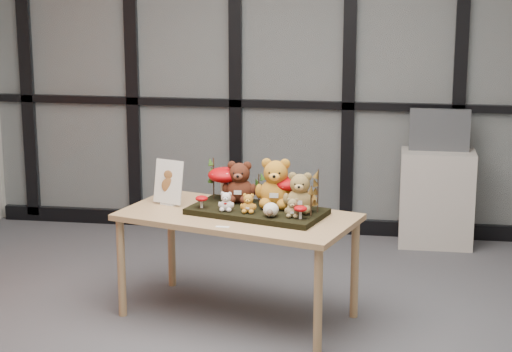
% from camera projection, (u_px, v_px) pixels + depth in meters
% --- Properties ---
extents(room_shell, '(5.00, 5.00, 5.00)m').
position_uv_depth(room_shell, '(239.00, 58.00, 4.83)').
color(room_shell, '#B2B1A9').
rests_on(room_shell, floor).
extents(glass_partition, '(4.90, 0.06, 2.78)m').
position_uv_depth(glass_partition, '(292.00, 58.00, 7.27)').
color(glass_partition, '#2D383F').
rests_on(glass_partition, floor).
extents(display_table, '(1.56, 1.09, 0.66)m').
position_uv_depth(display_table, '(238.00, 225.00, 5.67)').
color(display_table, '#A18557').
rests_on(display_table, floor).
extents(diorama_tray, '(0.90, 0.63, 0.04)m').
position_uv_depth(diorama_tray, '(257.00, 211.00, 5.65)').
color(diorama_tray, black).
rests_on(diorama_tray, display_table).
extents(bear_pooh_yellow, '(0.31, 0.29, 0.33)m').
position_uv_depth(bear_pooh_yellow, '(276.00, 180.00, 5.66)').
color(bear_pooh_yellow, '#BC7A20').
rests_on(bear_pooh_yellow, diorama_tray).
extents(bear_brown_medium, '(0.27, 0.25, 0.29)m').
position_uv_depth(bear_brown_medium, '(240.00, 180.00, 5.77)').
color(bear_brown_medium, '#461E11').
rests_on(bear_brown_medium, diorama_tray).
extents(bear_tan_back, '(0.25, 0.23, 0.27)m').
position_uv_depth(bear_tan_back, '(300.00, 190.00, 5.55)').
color(bear_tan_back, olive).
rests_on(bear_tan_back, diorama_tray).
extents(bear_small_yellow, '(0.12, 0.11, 0.13)m').
position_uv_depth(bear_small_yellow, '(248.00, 202.00, 5.54)').
color(bear_small_yellow, orange).
rests_on(bear_small_yellow, diorama_tray).
extents(bear_white_bow, '(0.12, 0.11, 0.13)m').
position_uv_depth(bear_white_bow, '(226.00, 200.00, 5.58)').
color(bear_white_bow, white).
rests_on(bear_white_bow, diorama_tray).
extents(bear_beige_small, '(0.12, 0.11, 0.13)m').
position_uv_depth(bear_beige_small, '(293.00, 206.00, 5.45)').
color(bear_beige_small, olive).
rests_on(bear_beige_small, diorama_tray).
extents(plush_cream_hedgehog, '(0.09, 0.08, 0.09)m').
position_uv_depth(plush_cream_hedgehog, '(271.00, 209.00, 5.46)').
color(plush_cream_hedgehog, white).
rests_on(plush_cream_hedgehog, diorama_tray).
extents(mushroom_back_left, '(0.20, 0.20, 0.23)m').
position_uv_depth(mushroom_back_left, '(224.00, 182.00, 5.83)').
color(mushroom_back_left, '#9F0509').
rests_on(mushroom_back_left, diorama_tray).
extents(mushroom_back_right, '(0.18, 0.18, 0.20)m').
position_uv_depth(mushroom_back_right, '(287.00, 190.00, 5.67)').
color(mushroom_back_right, '#9F0509').
rests_on(mushroom_back_right, diorama_tray).
extents(mushroom_front_left, '(0.08, 0.08, 0.09)m').
position_uv_depth(mushroom_front_left, '(202.00, 201.00, 5.65)').
color(mushroom_front_left, '#9F0509').
rests_on(mushroom_front_left, diorama_tray).
extents(mushroom_front_right, '(0.08, 0.08, 0.09)m').
position_uv_depth(mushroom_front_right, '(300.00, 212.00, 5.42)').
color(mushroom_front_right, '#9F0509').
rests_on(mushroom_front_right, diorama_tray).
extents(sprig_green_far_left, '(0.05, 0.05, 0.26)m').
position_uv_depth(sprig_green_far_left, '(214.00, 178.00, 5.85)').
color(sprig_green_far_left, '#12330B').
rests_on(sprig_green_far_left, diorama_tray).
extents(sprig_green_mid_left, '(0.05, 0.05, 0.21)m').
position_uv_depth(sprig_green_mid_left, '(236.00, 183.00, 5.84)').
color(sprig_green_mid_left, '#12330B').
rests_on(sprig_green_mid_left, diorama_tray).
extents(sprig_dry_far_right, '(0.05, 0.05, 0.26)m').
position_uv_depth(sprig_dry_far_right, '(318.00, 191.00, 5.54)').
color(sprig_dry_far_right, brown).
rests_on(sprig_dry_far_right, diorama_tray).
extents(sprig_dry_mid_right, '(0.05, 0.05, 0.19)m').
position_uv_depth(sprig_dry_mid_right, '(311.00, 201.00, 5.45)').
color(sprig_dry_mid_right, brown).
rests_on(sprig_dry_mid_right, diorama_tray).
extents(sprig_green_centre, '(0.05, 0.05, 0.18)m').
position_uv_depth(sprig_green_centre, '(259.00, 188.00, 5.79)').
color(sprig_green_centre, '#12330B').
rests_on(sprig_green_centre, diorama_tray).
extents(sign_holder, '(0.21, 0.12, 0.29)m').
position_uv_depth(sign_holder, '(169.00, 184.00, 5.84)').
color(sign_holder, silver).
rests_on(sign_holder, display_table).
extents(label_card, '(0.08, 0.03, 0.00)m').
position_uv_depth(label_card, '(222.00, 227.00, 5.38)').
color(label_card, white).
rests_on(label_card, display_table).
extents(cabinet, '(0.56, 0.33, 0.75)m').
position_uv_depth(cabinet, '(437.00, 199.00, 7.14)').
color(cabinet, '#B3ABA0').
rests_on(cabinet, floor).
extents(monitor, '(0.46, 0.05, 0.32)m').
position_uv_depth(monitor, '(440.00, 130.00, 7.04)').
color(monitor, '#494C50').
rests_on(monitor, cabinet).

